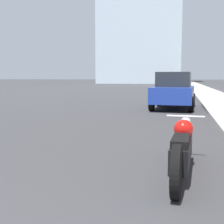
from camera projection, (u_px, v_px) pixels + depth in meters
sidewalk at (199, 88)px, 38.41m from camera, size 2.36×240.00×0.15m
motorcycle at (182, 148)px, 4.44m from camera, size 0.62×2.53×0.74m
parked_car_blue at (174, 91)px, 13.68m from camera, size 1.94×3.95×1.59m
parked_car_silver at (177, 83)px, 25.79m from camera, size 2.11×4.04×1.79m
parked_car_yellow at (179, 82)px, 36.85m from camera, size 2.12×4.18×1.75m
parked_car_red at (181, 81)px, 48.47m from camera, size 2.05×4.13×1.61m
parked_car_black at (181, 80)px, 60.04m from camera, size 2.12×4.62×1.73m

